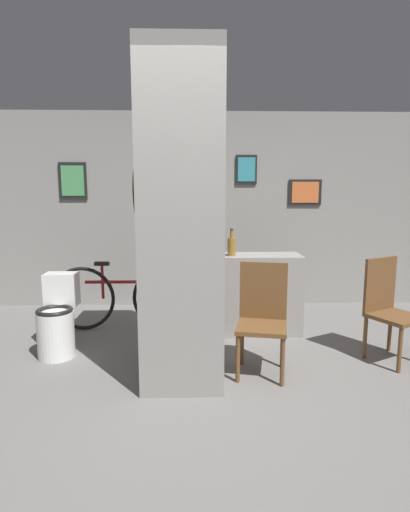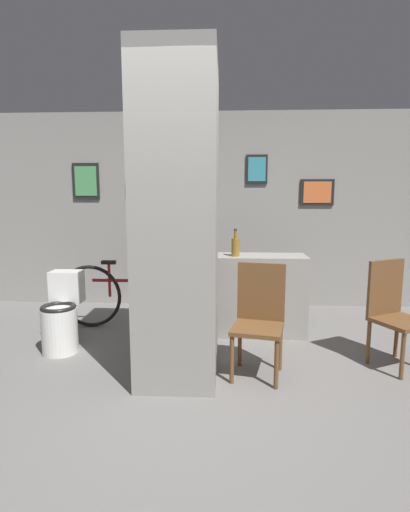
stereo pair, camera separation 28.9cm
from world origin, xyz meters
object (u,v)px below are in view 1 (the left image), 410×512
chair_near_pillar (262,315)px  toilet (57,321)px  bicycle (124,297)px  chair_by_doorway (389,306)px  bottle_tall (232,246)px

chair_near_pillar → toilet: bearing=-179.8°
toilet → chair_near_pillar: bearing=-12.3°
toilet → bicycle: 0.87m
chair_near_pillar → chair_by_doorway: size_ratio=1.00×
toilet → chair_by_doorway: chair_by_doorway is taller
chair_near_pillar → bicycle: bearing=153.4°
toilet → chair_near_pillar: chair_near_pillar is taller
toilet → chair_near_pillar: (1.89, -0.41, 0.17)m
chair_by_doorway → bottle_tall: size_ratio=3.12×
bicycle → bottle_tall: size_ratio=5.47×
toilet → chair_by_doorway: bearing=-3.3°
chair_near_pillar → bicycle: (-1.37, 1.11, -0.13)m
chair_near_pillar → chair_by_doorway: same height
bicycle → chair_near_pillar: bearing=-39.0°
chair_by_doorway → bicycle: (-2.59, 0.88, -0.13)m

